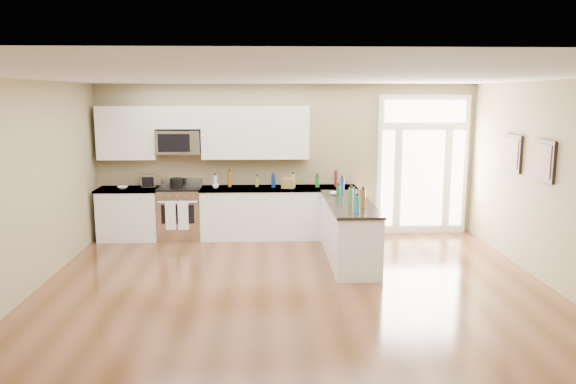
{
  "coord_description": "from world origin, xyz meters",
  "views": [
    {
      "loc": [
        -0.38,
        -6.38,
        2.6
      ],
      "look_at": [
        -0.05,
        2.0,
        1.14
      ],
      "focal_mm": 35.0,
      "sensor_mm": 36.0,
      "label": 1
    }
  ],
  "objects_px": {
    "kitchen_range": "(180,213)",
    "toaster_oven": "(149,181)",
    "peninsula_cabinet": "(349,233)",
    "stockpot": "(176,182)"
  },
  "relations": [
    {
      "from": "peninsula_cabinet",
      "to": "kitchen_range",
      "type": "xyz_separation_m",
      "value": [
        -2.87,
        1.45,
        0.04
      ]
    },
    {
      "from": "stockpot",
      "to": "toaster_oven",
      "type": "distance_m",
      "value": 0.51
    },
    {
      "from": "peninsula_cabinet",
      "to": "toaster_oven",
      "type": "relative_size",
      "value": 8.64
    },
    {
      "from": "kitchen_range",
      "to": "stockpot",
      "type": "distance_m",
      "value": 0.57
    },
    {
      "from": "peninsula_cabinet",
      "to": "stockpot",
      "type": "relative_size",
      "value": 9.96
    },
    {
      "from": "kitchen_range",
      "to": "toaster_oven",
      "type": "distance_m",
      "value": 0.82
    },
    {
      "from": "toaster_oven",
      "to": "kitchen_range",
      "type": "bearing_deg",
      "value": -18.42
    },
    {
      "from": "peninsula_cabinet",
      "to": "stockpot",
      "type": "bearing_deg",
      "value": 152.97
    },
    {
      "from": "peninsula_cabinet",
      "to": "stockpot",
      "type": "height_order",
      "value": "stockpot"
    },
    {
      "from": "peninsula_cabinet",
      "to": "toaster_oven",
      "type": "xyz_separation_m",
      "value": [
        -3.44,
        1.56,
        0.62
      ]
    }
  ]
}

